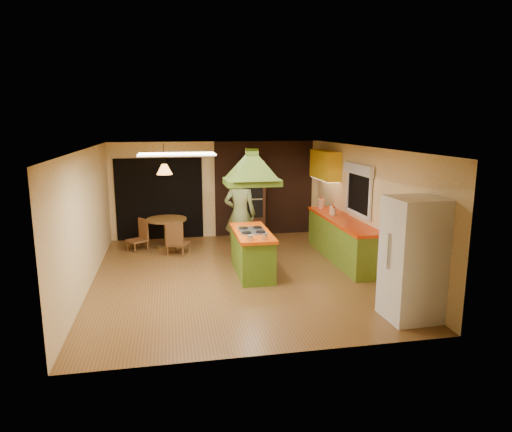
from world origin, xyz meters
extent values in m
plane|color=brown|center=(0.00, 0.00, 0.00)|extent=(6.50, 6.50, 0.00)
plane|color=beige|center=(0.00, 3.25, 1.25)|extent=(5.50, 0.00, 5.50)
plane|color=beige|center=(0.00, -3.25, 1.25)|extent=(5.50, 0.00, 5.50)
plane|color=beige|center=(-2.75, 0.00, 1.25)|extent=(0.00, 6.50, 6.50)
plane|color=beige|center=(2.75, 0.00, 1.25)|extent=(0.00, 6.50, 6.50)
plane|color=silver|center=(0.00, 0.00, 2.50)|extent=(6.50, 6.50, 0.00)
cube|color=#381E14|center=(1.25, 3.23, 1.25)|extent=(2.64, 0.03, 2.50)
cube|color=black|center=(-1.50, 3.23, 1.05)|extent=(2.20, 0.03, 2.10)
cube|color=olive|center=(2.45, 0.60, 0.43)|extent=(0.58, 3.00, 0.86)
cube|color=#E53807|center=(2.45, 0.60, 0.89)|extent=(0.62, 3.05, 0.06)
cube|color=yellow|center=(2.57, 2.20, 1.95)|extent=(0.34, 1.40, 0.70)
cube|color=black|center=(2.72, 0.40, 1.55)|extent=(0.03, 1.16, 0.96)
cube|color=white|center=(2.67, 0.40, 2.02)|extent=(0.10, 1.35, 0.22)
cube|color=white|center=(-1.10, -1.20, 2.48)|extent=(1.20, 0.60, 0.03)
cube|color=#598521|center=(0.34, 0.05, 0.40)|extent=(0.66, 1.66, 0.81)
cube|color=#E74B07|center=(0.34, 0.05, 0.84)|extent=(0.71, 1.73, 0.06)
cube|color=silver|center=(0.34, 0.05, 0.88)|extent=(0.51, 0.73, 0.02)
cube|color=#4B691A|center=(0.34, 0.05, 1.85)|extent=(1.06, 0.77, 0.13)
pyramid|color=#4B691A|center=(0.34, 0.05, 2.36)|extent=(1.06, 0.77, 0.45)
cube|color=#4B691A|center=(0.34, 0.05, 2.43)|extent=(0.22, 0.22, 0.14)
imported|color=#545D31|center=(0.29, 1.26, 0.97)|extent=(0.80, 0.62, 1.93)
cube|color=white|center=(2.36, -2.52, 0.95)|extent=(0.81, 0.77, 1.89)
cube|color=#492617|center=(0.83, 2.95, 1.01)|extent=(0.67, 0.59, 2.03)
cube|color=black|center=(0.83, 2.65, 1.31)|extent=(0.52, 0.02, 0.45)
cube|color=black|center=(0.83, 2.65, 0.81)|extent=(0.52, 0.02, 0.45)
cylinder|color=brown|center=(-1.34, 2.33, 0.70)|extent=(0.96, 0.96, 0.05)
cylinder|color=brown|center=(-1.34, 2.33, 0.36)|extent=(0.14, 0.14, 0.67)
cylinder|color=brown|center=(-1.34, 2.33, 0.03)|extent=(0.54, 0.54, 0.05)
cone|color=#FF9E3F|center=(-1.34, 2.33, 1.90)|extent=(0.42, 0.42, 0.24)
cylinder|color=beige|center=(2.40, 1.90, 1.03)|extent=(0.20, 0.20, 0.23)
cylinder|color=#FFEDCD|center=(2.40, 1.10, 1.02)|extent=(0.17, 0.17, 0.20)
cylinder|color=beige|center=(2.40, 1.03, 1.00)|extent=(0.14, 0.14, 0.16)
camera|label=1|loc=(-1.23, -8.59, 2.98)|focal=32.00mm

